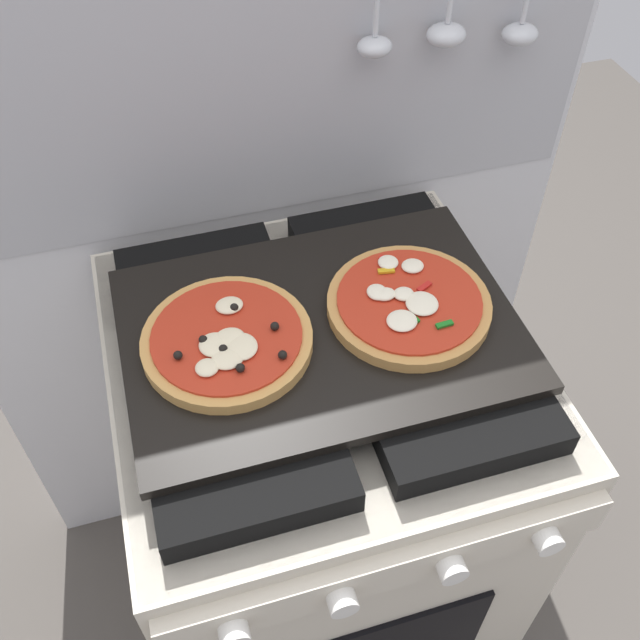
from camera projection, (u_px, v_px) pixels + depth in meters
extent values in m
plane|color=#4C4742|center=(320.00, 590.00, 1.67)|extent=(4.00, 4.00, 0.00)
cube|color=silver|center=(268.00, 246.00, 1.31)|extent=(1.10, 0.03, 1.55)
cube|color=#ADADB2|center=(256.00, 55.00, 1.03)|extent=(1.08, 0.00, 0.56)
ellipsoid|color=silver|center=(374.00, 47.00, 1.04)|extent=(0.05, 0.04, 0.03)
ellipsoid|color=silver|center=(446.00, 35.00, 1.06)|extent=(0.06, 0.05, 0.03)
ellipsoid|color=silver|center=(520.00, 34.00, 1.09)|extent=(0.06, 0.05, 0.03)
cube|color=beige|center=(320.00, 498.00, 1.35)|extent=(0.60, 0.60, 0.86)
cube|color=black|center=(320.00, 354.00, 1.04)|extent=(0.59, 0.59, 0.01)
cube|color=black|center=(222.00, 364.00, 0.99)|extent=(0.24, 0.51, 0.04)
cube|color=black|center=(413.00, 321.00, 1.05)|extent=(0.24, 0.51, 0.04)
cube|color=beige|center=(392.00, 570.00, 0.88)|extent=(0.58, 0.02, 0.07)
cylinder|color=silver|center=(235.00, 635.00, 0.83)|extent=(0.04, 0.02, 0.04)
cylinder|color=silver|center=(343.00, 603.00, 0.85)|extent=(0.04, 0.02, 0.04)
cylinder|color=silver|center=(452.00, 570.00, 0.88)|extent=(0.04, 0.02, 0.04)
cylinder|color=silver|center=(548.00, 542.00, 0.90)|extent=(0.04, 0.02, 0.04)
cube|color=black|center=(320.00, 329.00, 1.00)|extent=(0.54, 0.38, 0.02)
cylinder|color=tan|center=(227.00, 340.00, 0.96)|extent=(0.23, 0.23, 0.02)
cylinder|color=#B72D19|center=(226.00, 335.00, 0.95)|extent=(0.20, 0.20, 0.00)
ellipsoid|color=beige|center=(230.00, 338.00, 0.94)|extent=(0.04, 0.04, 0.01)
ellipsoid|color=beige|center=(229.00, 305.00, 0.98)|extent=(0.04, 0.03, 0.01)
ellipsoid|color=beige|center=(214.00, 345.00, 0.93)|extent=(0.04, 0.04, 0.01)
ellipsoid|color=beige|center=(227.00, 358.00, 0.92)|extent=(0.04, 0.04, 0.01)
ellipsoid|color=beige|center=(207.00, 368.00, 0.91)|extent=(0.03, 0.03, 0.01)
ellipsoid|color=beige|center=(241.00, 347.00, 0.93)|extent=(0.04, 0.05, 0.01)
sphere|color=black|center=(203.00, 340.00, 0.94)|extent=(0.01, 0.01, 0.01)
sphere|color=black|center=(240.00, 368.00, 0.91)|extent=(0.01, 0.01, 0.01)
sphere|color=black|center=(223.00, 349.00, 0.93)|extent=(0.01, 0.01, 0.01)
sphere|color=black|center=(178.00, 355.00, 0.92)|extent=(0.01, 0.01, 0.01)
sphere|color=black|center=(234.00, 308.00, 0.98)|extent=(0.01, 0.01, 0.01)
sphere|color=black|center=(275.00, 326.00, 0.95)|extent=(0.01, 0.01, 0.01)
sphere|color=black|center=(283.00, 355.00, 0.92)|extent=(0.01, 0.01, 0.01)
cylinder|color=#C18947|center=(409.00, 305.00, 1.01)|extent=(0.23, 0.23, 0.02)
cylinder|color=#B72D19|center=(409.00, 300.00, 1.00)|extent=(0.20, 0.20, 0.00)
ellipsoid|color=#F4EACC|center=(402.00, 321.00, 0.96)|extent=(0.04, 0.04, 0.01)
ellipsoid|color=#F4EACC|center=(377.00, 292.00, 1.00)|extent=(0.03, 0.03, 0.01)
ellipsoid|color=#F4EACC|center=(413.00, 266.00, 1.03)|extent=(0.03, 0.03, 0.01)
ellipsoid|color=#F4EACC|center=(405.00, 296.00, 0.99)|extent=(0.03, 0.03, 0.01)
ellipsoid|color=#F4EACC|center=(388.00, 262.00, 1.04)|extent=(0.03, 0.03, 0.01)
ellipsoid|color=#F4EACC|center=(422.00, 303.00, 0.98)|extent=(0.04, 0.05, 0.01)
ellipsoid|color=#F4EACC|center=(385.00, 294.00, 1.00)|extent=(0.03, 0.02, 0.01)
cube|color=gold|center=(386.00, 271.00, 1.03)|extent=(0.03, 0.01, 0.00)
cube|color=#19721E|center=(378.00, 290.00, 1.00)|extent=(0.02, 0.02, 0.00)
cube|color=#19721E|center=(411.00, 322.00, 0.96)|extent=(0.03, 0.01, 0.00)
cube|color=red|center=(387.00, 260.00, 1.04)|extent=(0.02, 0.02, 0.00)
cube|color=red|center=(424.00, 287.00, 1.01)|extent=(0.03, 0.02, 0.00)
cube|color=#19721E|center=(444.00, 324.00, 0.96)|extent=(0.02, 0.01, 0.00)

